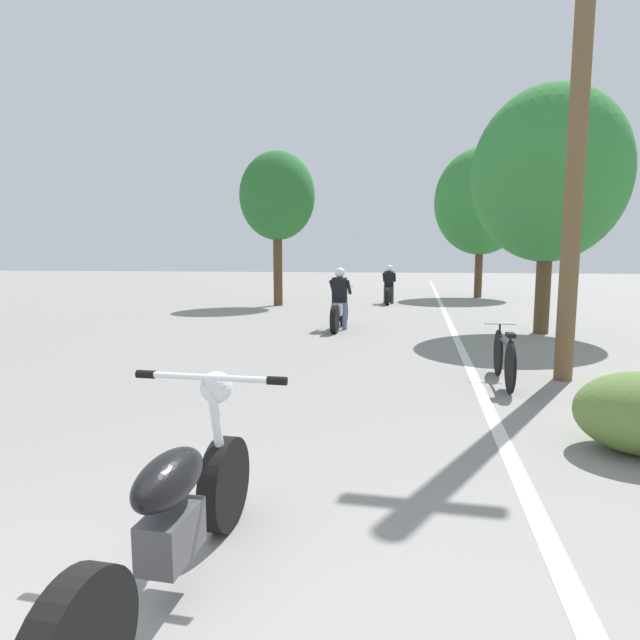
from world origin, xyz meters
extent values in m
cube|color=white|center=(2.03, 13.06, 0.00)|extent=(0.14, 48.00, 0.01)
cylinder|color=brown|center=(3.22, 6.26, 3.48)|extent=(0.24, 0.24, 6.97)
cylinder|color=#513A23|center=(3.94, 10.83, 1.22)|extent=(0.32, 0.32, 2.44)
ellipsoid|color=#337F38|center=(3.94, 10.83, 3.48)|extent=(3.27, 2.94, 3.76)
cylinder|color=#513A23|center=(3.71, 21.38, 1.42)|extent=(0.32, 0.32, 2.84)
ellipsoid|color=#337F38|center=(3.71, 21.38, 4.07)|extent=(3.89, 3.50, 4.47)
cylinder|color=#513A23|center=(-3.71, 16.13, 1.50)|extent=(0.32, 0.32, 3.00)
ellipsoid|color=#286B2D|center=(-3.71, 16.13, 3.84)|extent=(2.65, 2.39, 3.05)
cylinder|color=black|center=(0.09, 1.74, 0.29)|extent=(0.12, 0.57, 0.57)
ellipsoid|color=black|center=(0.09, 1.06, 0.62)|extent=(0.24, 0.55, 0.24)
cube|color=#4C4C51|center=(0.09, 1.06, 0.34)|extent=(0.20, 0.36, 0.24)
cylinder|color=silver|center=(0.09, 1.65, 0.64)|extent=(0.06, 0.23, 0.73)
cylinder|color=silver|center=(0.09, 1.56, 1.00)|extent=(0.79, 0.04, 0.04)
cylinder|color=black|center=(-0.30, 1.56, 1.00)|extent=(0.11, 0.05, 0.05)
cylinder|color=black|center=(0.49, 1.56, 1.00)|extent=(0.11, 0.05, 0.05)
sphere|color=silver|center=(0.09, 1.65, 0.92)|extent=(0.19, 0.19, 0.19)
cylinder|color=black|center=(-0.60, 11.23, 0.32)|extent=(0.12, 0.64, 0.64)
cylinder|color=black|center=(-0.60, 9.88, 0.32)|extent=(0.12, 0.64, 0.64)
cube|color=silver|center=(-0.60, 10.56, 0.50)|extent=(0.20, 0.87, 0.28)
cylinder|color=silver|center=(-0.60, 11.13, 0.99)|extent=(0.50, 0.03, 0.03)
cylinder|color=slate|center=(-0.73, 10.51, 0.32)|extent=(0.11, 0.11, 0.64)
cylinder|color=slate|center=(-0.47, 10.51, 0.32)|extent=(0.11, 0.11, 0.64)
cube|color=black|center=(-0.60, 10.54, 0.93)|extent=(0.34, 0.28, 0.60)
cylinder|color=black|center=(-0.80, 10.70, 0.99)|extent=(0.08, 0.47, 0.36)
cylinder|color=black|center=(-0.40, 10.70, 0.99)|extent=(0.08, 0.47, 0.36)
sphere|color=white|center=(-0.60, 10.58, 1.34)|extent=(0.24, 0.24, 0.24)
cylinder|color=black|center=(0.12, 18.34, 0.31)|extent=(0.12, 0.62, 0.62)
cylinder|color=black|center=(0.12, 16.96, 0.31)|extent=(0.12, 0.62, 0.62)
cube|color=#0C4723|center=(0.12, 17.65, 0.49)|extent=(0.20, 0.89, 0.28)
cylinder|color=silver|center=(0.12, 18.24, 0.97)|extent=(0.50, 0.03, 0.03)
cylinder|color=#38383D|center=(-0.01, 17.60, 0.32)|extent=(0.11, 0.11, 0.63)
cylinder|color=#38383D|center=(0.25, 17.60, 0.32)|extent=(0.11, 0.11, 0.63)
cube|color=black|center=(0.12, 17.63, 0.91)|extent=(0.34, 0.28, 0.59)
cylinder|color=black|center=(-0.08, 17.79, 0.97)|extent=(0.08, 0.46, 0.36)
cylinder|color=black|center=(0.32, 17.79, 0.97)|extent=(0.08, 0.46, 0.36)
sphere|color=white|center=(0.12, 17.67, 1.32)|extent=(0.24, 0.24, 0.24)
cylinder|color=black|center=(2.37, 6.37, 0.33)|extent=(0.04, 0.65, 0.65)
cylinder|color=black|center=(2.37, 5.38, 0.33)|extent=(0.04, 0.65, 0.65)
cylinder|color=black|center=(2.37, 5.88, 0.56)|extent=(0.04, 0.79, 0.04)
cylinder|color=black|center=(2.37, 5.46, 0.52)|extent=(0.03, 0.03, 0.39)
cube|color=black|center=(2.37, 5.46, 0.72)|extent=(0.10, 0.20, 0.05)
cylinder|color=black|center=(2.37, 6.32, 0.54)|extent=(0.03, 0.03, 0.43)
cylinder|color=silver|center=(2.37, 6.32, 0.75)|extent=(0.44, 0.03, 0.03)
camera|label=1|loc=(1.25, -1.02, 1.66)|focal=28.00mm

